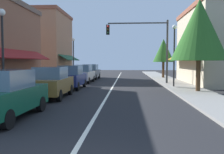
# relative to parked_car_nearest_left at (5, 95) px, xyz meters

# --- Properties ---
(ground_plane) EXTENTS (80.00, 80.00, 0.00)m
(ground_plane) POSITION_rel_parked_car_nearest_left_xyz_m (3.18, 12.81, -0.88)
(ground_plane) COLOR black
(sidewalk_left) EXTENTS (2.60, 56.00, 0.12)m
(sidewalk_left) POSITION_rel_parked_car_nearest_left_xyz_m (-2.32, 12.81, -0.82)
(sidewalk_left) COLOR gray
(sidewalk_left) RESTS_ON ground
(sidewalk_right) EXTENTS (2.60, 56.00, 0.12)m
(sidewalk_right) POSITION_rel_parked_car_nearest_left_xyz_m (8.68, 12.81, -0.82)
(sidewalk_right) COLOR gray
(sidewalk_right) RESTS_ON ground
(lane_center_stripe) EXTENTS (0.14, 52.00, 0.01)m
(lane_center_stripe) POSITION_rel_parked_car_nearest_left_xyz_m (3.18, 12.81, -0.88)
(lane_center_stripe) COLOR silver
(lane_center_stripe) RESTS_ON ground
(storefront_right_block) EXTENTS (5.78, 10.20, 7.03)m
(storefront_right_block) POSITION_rel_parked_car_nearest_left_xyz_m (12.21, 14.81, 2.64)
(storefront_right_block) COLOR #BCAD8E
(storefront_right_block) RESTS_ON ground
(storefront_far_left) EXTENTS (6.60, 8.20, 8.41)m
(storefront_far_left) POSITION_rel_parked_car_nearest_left_xyz_m (-6.26, 22.81, 3.33)
(storefront_far_left) COLOR #9E6B4C
(storefront_far_left) RESTS_ON ground
(parked_car_nearest_left) EXTENTS (1.85, 4.13, 1.77)m
(parked_car_nearest_left) POSITION_rel_parked_car_nearest_left_xyz_m (0.00, 0.00, 0.00)
(parked_car_nearest_left) COLOR #0F4C33
(parked_car_nearest_left) RESTS_ON ground
(parked_car_second_left) EXTENTS (1.86, 4.14, 1.77)m
(parked_car_second_left) POSITION_rel_parked_car_nearest_left_xyz_m (0.05, 5.22, 0.00)
(parked_car_second_left) COLOR brown
(parked_car_second_left) RESTS_ON ground
(parked_car_third_left) EXTENTS (1.79, 4.11, 1.77)m
(parked_car_third_left) POSITION_rel_parked_car_nearest_left_xyz_m (0.07, 9.96, 0.00)
(parked_car_third_left) COLOR navy
(parked_car_third_left) RESTS_ON ground
(parked_car_far_left) EXTENTS (1.88, 4.15, 1.77)m
(parked_car_far_left) POSITION_rel_parked_car_nearest_left_xyz_m (0.01, 15.44, 0.00)
(parked_car_far_left) COLOR #B7BABF
(parked_car_far_left) RESTS_ON ground
(parked_car_distant_left) EXTENTS (1.88, 4.15, 1.77)m
(parked_car_distant_left) POSITION_rel_parked_car_nearest_left_xyz_m (0.06, 20.24, 0.00)
(parked_car_distant_left) COLOR #4C5156
(parked_car_distant_left) RESTS_ON ground
(traffic_signal_mast_arm) EXTENTS (5.62, 0.50, 5.82)m
(traffic_signal_mast_arm) POSITION_rel_parked_car_nearest_left_xyz_m (6.05, 14.05, 3.13)
(traffic_signal_mast_arm) COLOR #333333
(traffic_signal_mast_arm) RESTS_ON ground
(street_lamp_left_near) EXTENTS (0.36, 0.36, 4.74)m
(street_lamp_left_near) POSITION_rel_parked_car_nearest_left_xyz_m (-1.98, 3.73, 2.32)
(street_lamp_left_near) COLOR black
(street_lamp_left_near) RESTS_ON ground
(street_lamp_right_mid) EXTENTS (0.36, 0.36, 4.96)m
(street_lamp_right_mid) POSITION_rel_parked_car_nearest_left_xyz_m (8.05, 11.11, 2.44)
(street_lamp_right_mid) COLOR black
(street_lamp_right_mid) RESTS_ON ground
(street_lamp_left_far) EXTENTS (0.36, 0.36, 4.84)m
(street_lamp_left_far) POSITION_rel_parked_car_nearest_left_xyz_m (-1.89, 19.76, 2.38)
(street_lamp_left_far) COLOR black
(street_lamp_left_far) RESTS_ON ground
(tree_right_near) EXTENTS (3.66, 3.66, 6.16)m
(tree_right_near) POSITION_rel_parked_car_nearest_left_xyz_m (9.07, 8.05, 3.26)
(tree_right_near) COLOR #4C331E
(tree_right_near) RESTS_ON ground
(tree_right_far) EXTENTS (2.57, 2.57, 4.87)m
(tree_right_far) POSITION_rel_parked_car_nearest_left_xyz_m (8.81, 22.07, 2.55)
(tree_right_far) COLOR #4C331E
(tree_right_far) RESTS_ON ground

